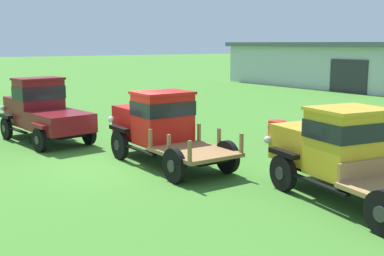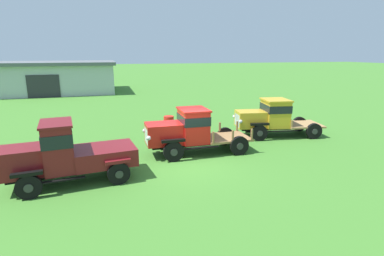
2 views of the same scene
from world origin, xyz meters
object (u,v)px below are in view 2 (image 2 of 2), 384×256
Objects in this scene: vintage_truck_second_in_line at (188,130)px; vintage_truck_midrow_center at (271,117)px; farm_shed at (21,78)px; oil_drum_near_fence at (169,123)px; vintage_truck_foreground_near at (67,153)px.

vintage_truck_second_in_line reaches higher than vintage_truck_midrow_center.
oil_drum_near_fence is (13.00, -21.33, -1.43)m from farm_shed.
vintage_truck_second_in_line reaches higher than oil_drum_near_fence.
vintage_truck_second_in_line is at bearing -162.67° from vintage_truck_midrow_center.
vintage_truck_foreground_near reaches higher than oil_drum_near_fence.
vintage_truck_foreground_near is 5.41m from vintage_truck_second_in_line.
vintage_truck_midrow_center is at bearing -31.36° from oil_drum_near_fence.
vintage_truck_foreground_near is 8.53m from oil_drum_near_fence.
vintage_truck_foreground_near is 0.94× the size of vintage_truck_midrow_center.
oil_drum_near_fence is (-5.25, 3.20, -0.72)m from vintage_truck_midrow_center.
farm_shed is 25.87× the size of oil_drum_near_fence.
vintage_truck_foreground_near is 0.96× the size of vintage_truck_second_in_line.
oil_drum_near_fence is (5.17, 6.75, -0.70)m from vintage_truck_foreground_near.
vintage_truck_second_in_line is 5.60m from vintage_truck_midrow_center.
vintage_truck_midrow_center is at bearing 17.33° from vintage_truck_second_in_line.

